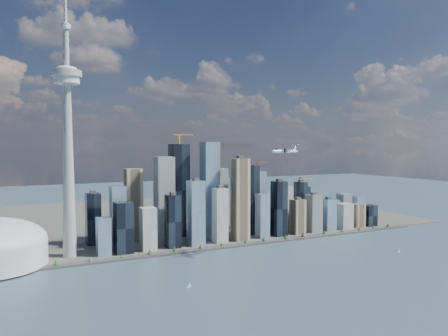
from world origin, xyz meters
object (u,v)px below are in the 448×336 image
needle_tower (68,136)px  airplane (285,151)px  sailboat_east (399,251)px  sailboat_west (189,285)px

needle_tower → airplane: (371.39, -188.58, -27.91)m
needle_tower → airplane: size_ratio=8.06×
airplane → sailboat_east: 318.96m
airplane → sailboat_west: (-230.48, -79.61, -204.74)m
airplane → sailboat_west: airplane is taller
sailboat_west → sailboat_east: size_ratio=1.18×
sailboat_west → sailboat_east: (464.44, 9.73, -0.48)m
sailboat_west → sailboat_east: bearing=0.3°
sailboat_west → airplane: bearing=18.1°
needle_tower → sailboat_west: size_ratio=55.32×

